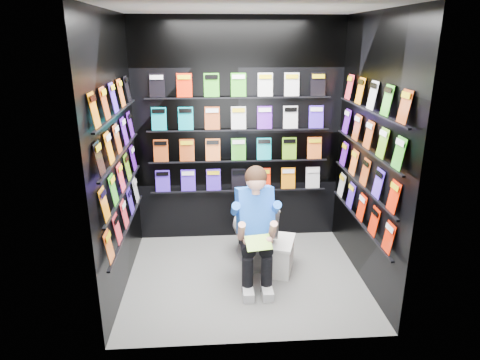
{
  "coord_description": "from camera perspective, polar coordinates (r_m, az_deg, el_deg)",
  "views": [
    {
      "loc": [
        -0.32,
        -3.87,
        2.37
      ],
      "look_at": [
        -0.04,
        0.15,
        1.02
      ],
      "focal_mm": 32.0,
      "sensor_mm": 36.0,
      "label": 1
    }
  ],
  "objects": [
    {
      "name": "reader",
      "position": [
        4.2,
        1.98,
        -4.23
      ],
      "size": [
        0.59,
        0.77,
        1.29
      ],
      "primitive_type": null,
      "rotation": [
        0.0,
        0.0,
        0.16
      ],
      "color": "#0544C7",
      "rests_on": "toilet"
    },
    {
      "name": "ceiling",
      "position": [
        3.89,
        0.82,
        21.96
      ],
      "size": [
        2.4,
        2.4,
        0.0
      ],
      "primitive_type": "plane",
      "color": "white",
      "rests_on": "floor"
    },
    {
      "name": "comics_right",
      "position": [
        4.28,
        16.57,
        3.39
      ],
      "size": [
        0.06,
        1.7,
        1.37
      ],
      "primitive_type": null,
      "color": "#F72708",
      "rests_on": "wall_right"
    },
    {
      "name": "comics_back",
      "position": [
        4.96,
        -0.19,
        6.18
      ],
      "size": [
        2.1,
        0.06,
        1.37
      ],
      "primitive_type": null,
      "color": "#F72708",
      "rests_on": "wall_back"
    },
    {
      "name": "comics_left",
      "position": [
        4.1,
        -15.81,
        2.8
      ],
      "size": [
        0.06,
        1.7,
        1.37
      ],
      "primitive_type": null,
      "color": "#F72708",
      "rests_on": "wall_left"
    },
    {
      "name": "longbox_lid",
      "position": [
        4.54,
        5.51,
        -8.24
      ],
      "size": [
        0.37,
        0.5,
        0.03
      ],
      "primitive_type": "cube",
      "rotation": [
        0.0,
        0.0,
        -0.31
      ],
      "color": "silver",
      "rests_on": "longbox"
    },
    {
      "name": "toilet",
      "position": [
        4.7,
        1.45,
        -6.65
      ],
      "size": [
        0.54,
        0.81,
        0.73
      ],
      "primitive_type": "imported",
      "rotation": [
        0.0,
        0.0,
        3.3
      ],
      "color": "silver",
      "rests_on": "floor"
    },
    {
      "name": "wall_back",
      "position": [
        4.99,
        -0.22,
        6.2
      ],
      "size": [
        2.4,
        0.04,
        2.6
      ],
      "primitive_type": "cube",
      "color": "black",
      "rests_on": "floor"
    },
    {
      "name": "floor",
      "position": [
        4.55,
        0.66,
        -12.84
      ],
      "size": [
        2.4,
        2.4,
        0.0
      ],
      "primitive_type": "plane",
      "color": "slate",
      "rests_on": "ground"
    },
    {
      "name": "wall_left",
      "position": [
        4.11,
        -16.21,
        2.72
      ],
      "size": [
        0.04,
        2.0,
        2.6
      ],
      "primitive_type": "cube",
      "color": "black",
      "rests_on": "floor"
    },
    {
      "name": "wall_right",
      "position": [
        4.29,
        16.94,
        3.32
      ],
      "size": [
        0.04,
        2.0,
        2.6
      ],
      "primitive_type": "cube",
      "color": "black",
      "rests_on": "floor"
    },
    {
      "name": "held_comic",
      "position": [
        3.96,
        2.48,
        -8.35
      ],
      "size": [
        0.26,
        0.18,
        0.1
      ],
      "primitive_type": "cube",
      "rotation": [
        -0.96,
        0.0,
        0.16
      ],
      "color": "green",
      "rests_on": "reader"
    },
    {
      "name": "wall_front",
      "position": [
        3.08,
        2.27,
        -1.78
      ],
      "size": [
        2.4,
        0.04,
        2.6
      ],
      "primitive_type": "cube",
      "color": "black",
      "rests_on": "floor"
    },
    {
      "name": "longbox",
      "position": [
        4.62,
        5.44,
        -10.16
      ],
      "size": [
        0.35,
        0.47,
        0.31
      ],
      "primitive_type": "cube",
      "rotation": [
        0.0,
        0.0,
        -0.31
      ],
      "color": "silver",
      "rests_on": "floor"
    }
  ]
}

